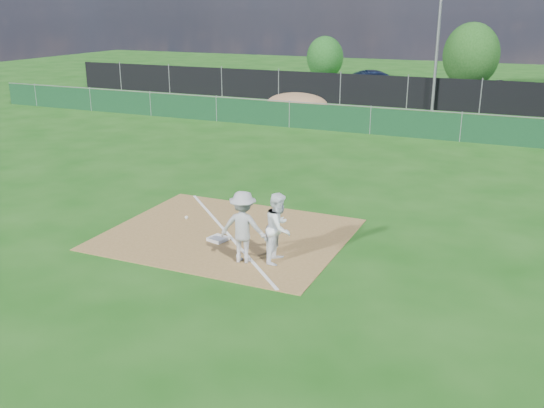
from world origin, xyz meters
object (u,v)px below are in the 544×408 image
(car_left, at_px, (348,84))
(car_mid, at_px, (378,83))
(light_pole, at_px, (438,37))
(tree_left, at_px, (325,58))
(first_base, at_px, (218,239))
(tree_mid, at_px, (471,55))
(car_right, at_px, (529,94))
(runner, at_px, (279,228))
(play_at_first, at_px, (243,227))

(car_left, bearing_deg, car_mid, -32.25)
(light_pole, distance_m, tree_left, 15.42)
(first_base, height_order, car_mid, car_mid)
(car_left, height_order, car_mid, car_mid)
(tree_mid, bearing_deg, light_pole, -93.96)
(car_left, bearing_deg, tree_mid, -29.52)
(tree_left, bearing_deg, car_left, -60.55)
(car_right, bearing_deg, tree_mid, 53.63)
(first_base, bearing_deg, car_mid, 96.19)
(light_pole, bearing_deg, car_right, 42.43)
(runner, bearing_deg, car_left, 9.37)
(car_left, xyz_separation_m, tree_left, (-4.15, 7.35, 1.02))
(car_mid, bearing_deg, runner, 165.46)
(car_right, relative_size, tree_left, 1.31)
(tree_mid, bearing_deg, runner, -90.57)
(tree_left, bearing_deg, tree_mid, -4.93)
(first_base, xyz_separation_m, tree_left, (-8.78, 33.48, 1.68))
(play_at_first, xyz_separation_m, runner, (0.72, 0.37, -0.04))
(first_base, height_order, car_right, car_right)
(car_right, bearing_deg, runner, -170.40)
(car_right, xyz_separation_m, tree_mid, (-4.10, 5.92, 1.69))
(car_mid, height_order, car_right, car_mid)
(light_pole, bearing_deg, first_base, -93.87)
(car_left, height_order, tree_left, tree_left)
(first_base, height_order, tree_mid, tree_mid)
(runner, bearing_deg, car_mid, 5.48)
(car_left, relative_size, car_right, 0.93)
(car_mid, bearing_deg, tree_mid, -70.52)
(car_right, distance_m, tree_left, 16.62)
(first_base, height_order, car_left, car_left)
(car_mid, bearing_deg, light_pole, -164.27)
(car_right, bearing_deg, light_pole, 151.31)
(car_right, xyz_separation_m, tree_left, (-15.10, 6.87, 1.09))
(first_base, height_order, tree_left, tree_left)
(runner, bearing_deg, car_right, -13.64)
(first_base, height_order, play_at_first, play_at_first)
(first_base, distance_m, car_left, 26.55)
(light_pole, relative_size, first_base, 19.12)
(light_pole, bearing_deg, tree_left, 132.37)
(light_pole, height_order, runner, light_pole)
(light_pole, height_order, tree_mid, light_pole)
(car_mid, xyz_separation_m, car_right, (9.31, -0.92, -0.11))
(car_left, bearing_deg, first_base, -152.52)
(car_mid, bearing_deg, car_left, 105.93)
(car_left, distance_m, car_right, 10.96)
(first_base, bearing_deg, play_at_first, -37.56)
(first_base, distance_m, car_mid, 27.71)
(first_base, distance_m, car_right, 27.36)
(light_pole, height_order, play_at_first, light_pole)
(light_pole, bearing_deg, car_mid, 130.12)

